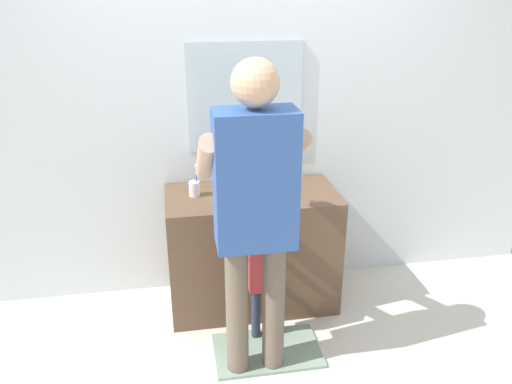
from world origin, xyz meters
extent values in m
plane|color=silver|center=(0.00, 0.00, 0.00)|extent=(14.00, 14.00, 0.00)
cube|color=silver|center=(0.00, 0.62, 1.35)|extent=(4.40, 0.08, 2.70)
cube|color=silver|center=(0.00, 0.57, 1.39)|extent=(0.75, 0.02, 0.71)
cube|color=brown|center=(0.00, 0.30, 0.41)|extent=(1.11, 0.54, 0.82)
cylinder|color=white|center=(0.00, 0.28, 0.87)|extent=(0.37, 0.37, 0.11)
cylinder|color=silver|center=(0.00, 0.28, 0.88)|extent=(0.30, 0.30, 0.09)
cylinder|color=#B7BABF|center=(0.00, 0.51, 0.91)|extent=(0.03, 0.03, 0.18)
cylinder|color=#B7BABF|center=(0.00, 0.45, 0.99)|extent=(0.02, 0.12, 0.02)
cylinder|color=#B7BABF|center=(-0.07, 0.51, 0.84)|extent=(0.04, 0.04, 0.05)
cylinder|color=#B7BABF|center=(0.07, 0.51, 0.84)|extent=(0.04, 0.04, 0.05)
cylinder|color=silver|center=(-0.37, 0.34, 0.86)|extent=(0.07, 0.07, 0.09)
cylinder|color=blue|center=(-0.35, 0.34, 0.92)|extent=(0.02, 0.03, 0.17)
cube|color=white|center=(-0.35, 0.34, 1.01)|extent=(0.01, 0.02, 0.02)
cube|color=gray|center=(0.00, -0.25, 0.01)|extent=(0.64, 0.40, 0.02)
cylinder|color=#2D334C|center=(-0.05, -0.11, 0.18)|extent=(0.06, 0.06, 0.36)
cylinder|color=#2D334C|center=(0.05, -0.11, 0.18)|extent=(0.06, 0.06, 0.36)
cube|color=#B7383D|center=(0.00, -0.11, 0.52)|extent=(0.18, 0.10, 0.32)
sphere|color=brown|center=(0.00, -0.11, 0.74)|extent=(0.10, 0.10, 0.10)
cylinder|color=brown|center=(-0.10, -0.03, 0.55)|extent=(0.04, 0.22, 0.17)
cylinder|color=brown|center=(0.10, -0.03, 0.55)|extent=(0.04, 0.22, 0.17)
cylinder|color=#6B5B4C|center=(-0.20, -0.37, 0.41)|extent=(0.12, 0.12, 0.82)
cylinder|color=#6B5B4C|center=(0.01, -0.37, 0.41)|extent=(0.12, 0.12, 0.82)
cube|color=#33569E|center=(-0.09, -0.37, 1.18)|extent=(0.41, 0.23, 0.71)
sphere|color=#D8A884|center=(-0.09, -0.37, 1.66)|extent=(0.23, 0.23, 0.23)
cylinder|color=#D8A884|center=(-0.32, -0.18, 1.24)|extent=(0.10, 0.50, 0.39)
cylinder|color=#D8A884|center=(0.13, -0.18, 1.24)|extent=(0.10, 0.50, 0.39)
cylinder|color=yellow|center=(0.13, 0.01, 1.05)|extent=(0.01, 0.14, 0.03)
cube|color=white|center=(0.13, 0.08, 1.07)|extent=(0.01, 0.02, 0.02)
camera|label=1|loc=(-0.49, -2.71, 2.12)|focal=36.11mm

